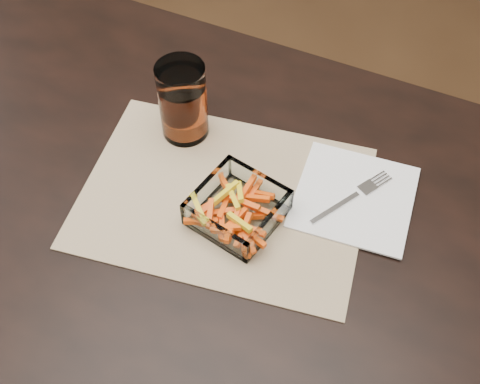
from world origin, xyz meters
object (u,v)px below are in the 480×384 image
glass_bowl (237,209)px  tumbler (183,103)px  fork (354,196)px  dining_table (162,237)px

glass_bowl → tumbler: size_ratio=1.02×
tumbler → fork: tumbler is taller
fork → dining_table: bearing=-122.7°
dining_table → tumbler: (-0.03, 0.16, 0.16)m
dining_table → glass_bowl: 0.17m
glass_bowl → tumbler: (-0.16, 0.13, 0.05)m
tumbler → dining_table: bearing=-78.5°
glass_bowl → tumbler: 0.21m
dining_table → tumbler: bearing=101.5°
dining_table → glass_bowl: (0.13, 0.04, 0.11)m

